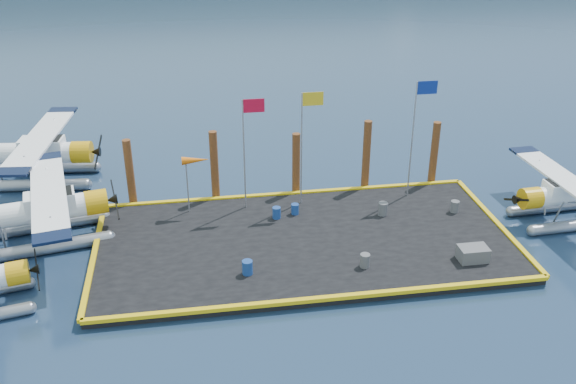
{
  "coord_description": "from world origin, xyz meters",
  "views": [
    {
      "loc": [
        -5.06,
        -26.62,
        16.33
      ],
      "look_at": [
        -0.5,
        2.0,
        2.01
      ],
      "focal_mm": 40.0,
      "sensor_mm": 36.0,
      "label": 1
    }
  ],
  "objects_px": {
    "drum_3": "(247,267)",
    "piling_1": "(215,168)",
    "flagpole_yellow": "(305,132)",
    "crate": "(473,254)",
    "flagpole_red": "(248,137)",
    "seaplane_d": "(570,197)",
    "drum_5": "(295,209)",
    "seaplane_c": "(36,156)",
    "piling_4": "(434,155)",
    "piling_0": "(130,175)",
    "seaplane_b": "(43,214)",
    "drum_0": "(277,213)",
    "drum_2": "(383,209)",
    "piling_2": "(296,166)",
    "flagpole_blue": "(417,122)",
    "windsock": "(195,162)",
    "drum_1": "(365,260)",
    "drum_4": "(455,206)",
    "piling_3": "(366,157)"
  },
  "relations": [
    {
      "from": "windsock",
      "to": "piling_2",
      "type": "height_order",
      "value": "piling_2"
    },
    {
      "from": "flagpole_red",
      "to": "piling_1",
      "type": "distance_m",
      "value": 3.28
    },
    {
      "from": "drum_0",
      "to": "drum_4",
      "type": "distance_m",
      "value": 9.4
    },
    {
      "from": "drum_4",
      "to": "seaplane_d",
      "type": "bearing_deg",
      "value": -11.54
    },
    {
      "from": "seaplane_b",
      "to": "flagpole_blue",
      "type": "xyz_separation_m",
      "value": [
        19.21,
        1.39,
        3.11
      ]
    },
    {
      "from": "piling_2",
      "to": "flagpole_blue",
      "type": "bearing_deg",
      "value": -14.48
    },
    {
      "from": "drum_3",
      "to": "flagpole_yellow",
      "type": "xyz_separation_m",
      "value": [
        3.76,
        6.43,
        3.78
      ]
    },
    {
      "from": "seaplane_c",
      "to": "piling_1",
      "type": "relative_size",
      "value": 2.55
    },
    {
      "from": "seaplane_b",
      "to": "seaplane_c",
      "type": "relative_size",
      "value": 0.96
    },
    {
      "from": "crate",
      "to": "flagpole_yellow",
      "type": "relative_size",
      "value": 0.22
    },
    {
      "from": "drum_3",
      "to": "piling_0",
      "type": "height_order",
      "value": "piling_0"
    },
    {
      "from": "drum_1",
      "to": "piling_4",
      "type": "height_order",
      "value": "piling_4"
    },
    {
      "from": "drum_4",
      "to": "drum_1",
      "type": "bearing_deg",
      "value": -144.13
    },
    {
      "from": "seaplane_b",
      "to": "flagpole_yellow",
      "type": "xyz_separation_m",
      "value": [
        13.22,
        1.39,
        2.94
      ]
    },
    {
      "from": "drum_2",
      "to": "seaplane_d",
      "type": "bearing_deg",
      "value": -8.63
    },
    {
      "from": "piling_2",
      "to": "flagpole_red",
      "type": "bearing_deg",
      "value": -150.2
    },
    {
      "from": "drum_3",
      "to": "piling_1",
      "type": "xyz_separation_m",
      "value": [
        -0.94,
        8.03,
        1.37
      ]
    },
    {
      "from": "drum_4",
      "to": "flagpole_yellow",
      "type": "relative_size",
      "value": 0.1
    },
    {
      "from": "seaplane_c",
      "to": "drum_3",
      "type": "bearing_deg",
      "value": 48.22
    },
    {
      "from": "drum_2",
      "to": "piling_2",
      "type": "xyz_separation_m",
      "value": [
        -3.99,
        3.59,
        1.15
      ]
    },
    {
      "from": "piling_0",
      "to": "piling_3",
      "type": "height_order",
      "value": "piling_3"
    },
    {
      "from": "crate",
      "to": "flagpole_red",
      "type": "distance_m",
      "value": 12.38
    },
    {
      "from": "windsock",
      "to": "drum_3",
      "type": "bearing_deg",
      "value": -72.99
    },
    {
      "from": "piling_0",
      "to": "drum_5",
      "type": "bearing_deg",
      "value": -18.15
    },
    {
      "from": "seaplane_c",
      "to": "drum_0",
      "type": "xyz_separation_m",
      "value": [
        13.12,
        -7.42,
        -0.95
      ]
    },
    {
      "from": "piling_1",
      "to": "drum_2",
      "type": "bearing_deg",
      "value": -22.94
    },
    {
      "from": "drum_3",
      "to": "piling_1",
      "type": "relative_size",
      "value": 0.16
    },
    {
      "from": "flagpole_red",
      "to": "seaplane_d",
      "type": "bearing_deg",
      "value": -11.9
    },
    {
      "from": "flagpole_blue",
      "to": "seaplane_d",
      "type": "bearing_deg",
      "value": -25.13
    },
    {
      "from": "seaplane_b",
      "to": "drum_2",
      "type": "xyz_separation_m",
      "value": [
        17.01,
        -0.61,
        -0.83
      ]
    },
    {
      "from": "flagpole_blue",
      "to": "crate",
      "type": "bearing_deg",
      "value": -84.94
    },
    {
      "from": "piling_0",
      "to": "seaplane_b",
      "type": "bearing_deg",
      "value": -143.38
    },
    {
      "from": "seaplane_c",
      "to": "seaplane_d",
      "type": "relative_size",
      "value": 1.18
    },
    {
      "from": "drum_3",
      "to": "piling_0",
      "type": "distance_m",
      "value": 9.78
    },
    {
      "from": "drum_2",
      "to": "flagpole_blue",
      "type": "relative_size",
      "value": 0.11
    },
    {
      "from": "seaplane_d",
      "to": "piling_1",
      "type": "relative_size",
      "value": 2.16
    },
    {
      "from": "piling_2",
      "to": "drum_3",
      "type": "bearing_deg",
      "value": -113.93
    },
    {
      "from": "seaplane_b",
      "to": "seaplane_d",
      "type": "bearing_deg",
      "value": 74.34
    },
    {
      "from": "seaplane_c",
      "to": "piling_4",
      "type": "relative_size",
      "value": 2.67
    },
    {
      "from": "crate",
      "to": "windsock",
      "type": "relative_size",
      "value": 0.43
    },
    {
      "from": "piling_4",
      "to": "drum_1",
      "type": "bearing_deg",
      "value": -127.08
    },
    {
      "from": "piling_4",
      "to": "seaplane_b",
      "type": "bearing_deg",
      "value": -171.91
    },
    {
      "from": "drum_5",
      "to": "flagpole_yellow",
      "type": "xyz_separation_m",
      "value": [
        0.73,
        1.18,
        3.83
      ]
    },
    {
      "from": "seaplane_d",
      "to": "drum_5",
      "type": "xyz_separation_m",
      "value": [
        -14.06,
        2.26,
        -0.72
      ]
    },
    {
      "from": "flagpole_red",
      "to": "flagpole_blue",
      "type": "xyz_separation_m",
      "value": [
        8.99,
        -0.0,
        0.29
      ]
    },
    {
      "from": "drum_1",
      "to": "crate",
      "type": "distance_m",
      "value": 5.06
    },
    {
      "from": "seaplane_c",
      "to": "windsock",
      "type": "bearing_deg",
      "value": 63.25
    },
    {
      "from": "drum_2",
      "to": "seaplane_c",
      "type": "bearing_deg",
      "value": 156.94
    },
    {
      "from": "drum_1",
      "to": "drum_5",
      "type": "height_order",
      "value": "drum_1"
    },
    {
      "from": "drum_4",
      "to": "piling_2",
      "type": "relative_size",
      "value": 0.16
    }
  ]
}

